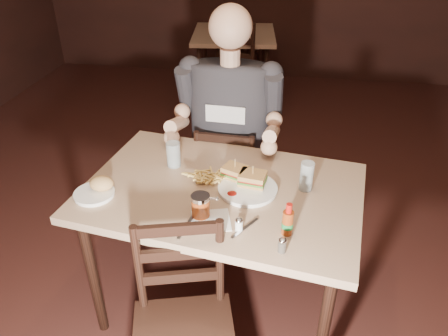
% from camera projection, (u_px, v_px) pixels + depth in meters
% --- Properties ---
extents(room_shell, '(7.00, 7.00, 7.00)m').
position_uv_depth(room_shell, '(276.00, 42.00, 1.80)').
color(room_shell, black).
rests_on(room_shell, ground).
extents(main_table, '(1.35, 0.99, 0.77)m').
position_uv_depth(main_table, '(222.00, 202.00, 2.05)').
color(main_table, tan).
rests_on(main_table, ground).
extents(bg_table, '(0.89, 0.89, 0.77)m').
position_uv_depth(bg_table, '(234.00, 42.00, 4.35)').
color(bg_table, tan).
rests_on(bg_table, ground).
extents(chair_far, '(0.40, 0.43, 0.82)m').
position_uv_depth(chair_far, '(230.00, 181.00, 2.71)').
color(chair_far, black).
rests_on(chair_far, ground).
extents(bg_chair_far, '(0.49, 0.52, 0.87)m').
position_uv_depth(bg_chair_far, '(241.00, 50.00, 4.94)').
color(bg_chair_far, black).
rests_on(bg_chair_far, ground).
extents(bg_chair_near, '(0.57, 0.60, 0.97)m').
position_uv_depth(bg_chair_near, '(225.00, 80.00, 4.00)').
color(bg_chair_near, black).
rests_on(bg_chair_near, ground).
extents(diner, '(0.62, 0.50, 1.04)m').
position_uv_depth(diner, '(228.00, 105.00, 2.38)').
color(diner, '#27272B').
rests_on(diner, chair_far).
extents(dinner_plate, '(0.30, 0.30, 0.02)m').
position_uv_depth(dinner_plate, '(248.00, 190.00, 1.99)').
color(dinner_plate, white).
rests_on(dinner_plate, main_table).
extents(sandwich_left, '(0.13, 0.12, 0.09)m').
position_uv_depth(sandwich_left, '(235.00, 169.00, 2.03)').
color(sandwich_left, tan).
rests_on(sandwich_left, dinner_plate).
extents(sandwich_right, '(0.13, 0.11, 0.10)m').
position_uv_depth(sandwich_right, '(253.00, 175.00, 1.98)').
color(sandwich_right, tan).
rests_on(sandwich_right, dinner_plate).
extents(fries_pile, '(0.26, 0.20, 0.04)m').
position_uv_depth(fries_pile, '(206.00, 176.00, 2.04)').
color(fries_pile, '#F6CD64').
rests_on(fries_pile, dinner_plate).
extents(ketchup_dollop, '(0.05, 0.05, 0.01)m').
position_uv_depth(ketchup_dollop, '(232.00, 193.00, 1.94)').
color(ketchup_dollop, maroon).
rests_on(ketchup_dollop, dinner_plate).
extents(glass_left, '(0.08, 0.08, 0.13)m').
position_uv_depth(glass_left, '(174.00, 154.00, 2.14)').
color(glass_left, silver).
rests_on(glass_left, main_table).
extents(glass_right, '(0.07, 0.07, 0.14)m').
position_uv_depth(glass_right, '(307.00, 176.00, 1.97)').
color(glass_right, silver).
rests_on(glass_right, main_table).
extents(hot_sauce, '(0.05, 0.05, 0.14)m').
position_uv_depth(hot_sauce, '(288.00, 219.00, 1.70)').
color(hot_sauce, maroon).
rests_on(hot_sauce, main_table).
extents(salt_shaker, '(0.04, 0.04, 0.06)m').
position_uv_depth(salt_shaker, '(239.00, 225.00, 1.74)').
color(salt_shaker, white).
rests_on(salt_shaker, main_table).
extents(pepper_shaker, '(0.04, 0.04, 0.06)m').
position_uv_depth(pepper_shaker, '(282.00, 245.00, 1.64)').
color(pepper_shaker, '#38332D').
rests_on(pepper_shaker, main_table).
extents(syrup_dispenser, '(0.09, 0.09, 0.10)m').
position_uv_depth(syrup_dispenser, '(201.00, 206.00, 1.81)').
color(syrup_dispenser, maroon).
rests_on(syrup_dispenser, main_table).
extents(napkin, '(0.19, 0.19, 0.00)m').
position_uv_depth(napkin, '(211.00, 221.00, 1.80)').
color(napkin, white).
rests_on(napkin, main_table).
extents(knife, '(0.05, 0.23, 0.01)m').
position_uv_depth(knife, '(189.00, 222.00, 1.79)').
color(knife, silver).
rests_on(knife, napkin).
extents(fork, '(0.10, 0.15, 0.01)m').
position_uv_depth(fork, '(245.00, 228.00, 1.76)').
color(fork, silver).
rests_on(fork, napkin).
extents(side_plate, '(0.20, 0.20, 0.01)m').
position_uv_depth(side_plate, '(94.00, 195.00, 1.95)').
color(side_plate, white).
rests_on(side_plate, main_table).
extents(bread_roll, '(0.12, 0.10, 0.06)m').
position_uv_depth(bread_roll, '(102.00, 183.00, 1.96)').
color(bread_roll, tan).
rests_on(bread_roll, side_plate).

